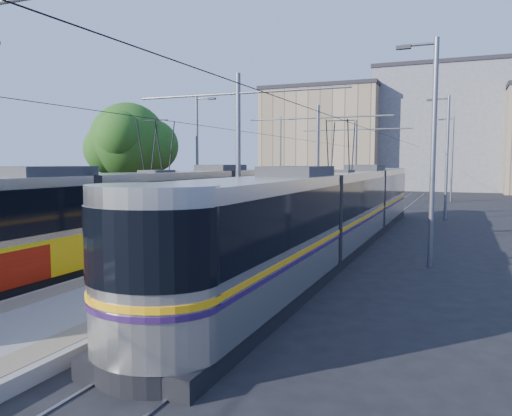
% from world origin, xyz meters
% --- Properties ---
extents(ground, '(160.00, 160.00, 0.00)m').
position_xyz_m(ground, '(0.00, 0.00, 0.00)').
color(ground, black).
rests_on(ground, ground).
extents(platform, '(4.00, 50.00, 0.30)m').
position_xyz_m(platform, '(0.00, 17.00, 0.15)').
color(platform, gray).
rests_on(platform, ground).
extents(tactile_strip_left, '(0.70, 50.00, 0.01)m').
position_xyz_m(tactile_strip_left, '(-1.45, 17.00, 0.30)').
color(tactile_strip_left, gray).
rests_on(tactile_strip_left, platform).
extents(tactile_strip_right, '(0.70, 50.00, 0.01)m').
position_xyz_m(tactile_strip_right, '(1.45, 17.00, 0.30)').
color(tactile_strip_right, gray).
rests_on(tactile_strip_right, platform).
extents(rails, '(8.71, 70.00, 0.03)m').
position_xyz_m(rails, '(0.00, 17.00, 0.02)').
color(rails, gray).
rests_on(rails, ground).
extents(tram_left, '(2.43, 30.91, 5.50)m').
position_xyz_m(tram_left, '(-3.60, 7.50, 1.71)').
color(tram_left, black).
rests_on(tram_left, ground).
extents(tram_right, '(2.43, 30.15, 5.50)m').
position_xyz_m(tram_right, '(3.60, 10.66, 1.86)').
color(tram_right, black).
rests_on(tram_right, ground).
extents(catenary, '(9.20, 70.00, 7.00)m').
position_xyz_m(catenary, '(0.00, 14.15, 4.52)').
color(catenary, slate).
rests_on(catenary, platform).
extents(street_lamps, '(15.18, 38.22, 8.00)m').
position_xyz_m(street_lamps, '(-0.00, 21.00, 4.18)').
color(street_lamps, slate).
rests_on(street_lamps, ground).
extents(shelter, '(0.93, 1.29, 2.59)m').
position_xyz_m(shelter, '(-0.20, 16.65, 1.66)').
color(shelter, black).
rests_on(shelter, platform).
extents(tree, '(4.99, 4.62, 7.26)m').
position_xyz_m(tree, '(-9.72, 14.34, 4.91)').
color(tree, '#382314').
rests_on(tree, ground).
extents(building_left, '(16.32, 12.24, 14.23)m').
position_xyz_m(building_left, '(-10.00, 60.00, 7.12)').
color(building_left, tan).
rests_on(building_left, ground).
extents(building_centre, '(18.36, 14.28, 16.63)m').
position_xyz_m(building_centre, '(6.00, 64.00, 8.33)').
color(building_centre, gray).
rests_on(building_centre, ground).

